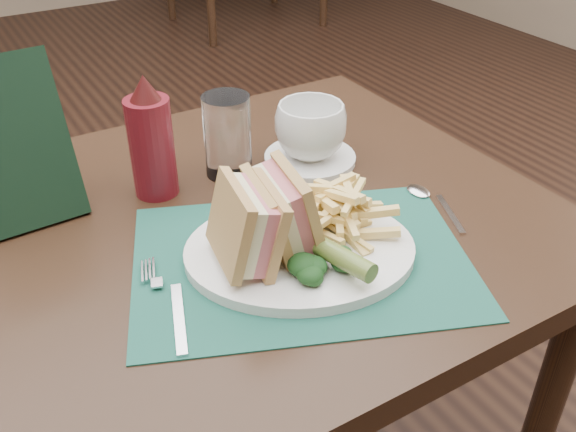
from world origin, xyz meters
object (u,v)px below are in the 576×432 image
at_px(saucer, 310,158).
at_px(coffee_cup, 311,131).
at_px(plate, 300,251).
at_px(sandwich_half_a, 230,228).
at_px(check_presenter, 14,145).
at_px(drinking_glass, 228,136).
at_px(sandwich_half_b, 268,212).
at_px(table_main, 242,396).
at_px(placemat, 301,260).
at_px(ketchup_bottle, 151,137).

relative_size(saucer, coffee_cup, 1.31).
xyz_separation_m(plate, sandwich_half_a, (-0.09, 0.01, 0.06)).
xyz_separation_m(saucer, check_presenter, (-0.43, 0.06, 0.11)).
bearing_deg(drinking_glass, coffee_cup, -13.86).
height_order(saucer, drinking_glass, drinking_glass).
relative_size(sandwich_half_b, coffee_cup, 0.96).
bearing_deg(plate, table_main, 129.04).
bearing_deg(sandwich_half_a, sandwich_half_b, 16.89).
distance_m(placemat, check_presenter, 0.41).
relative_size(sandwich_half_b, ketchup_bottle, 0.59).
xyz_separation_m(table_main, drinking_glass, (0.06, 0.12, 0.44)).
relative_size(sandwich_half_a, sandwich_half_b, 1.01).
bearing_deg(sandwich_half_a, saucer, 49.07).
relative_size(table_main, sandwich_half_b, 8.22).
bearing_deg(table_main, check_presenter, 148.04).
bearing_deg(saucer, sandwich_half_b, -133.92).
xyz_separation_m(sandwich_half_a, coffee_cup, (0.24, 0.20, -0.02)).
relative_size(placemat, plate, 1.43).
height_order(sandwich_half_a, coffee_cup, sandwich_half_a).
distance_m(sandwich_half_a, check_presenter, 0.33).
bearing_deg(ketchup_bottle, placemat, -69.37).
relative_size(sandwich_half_b, drinking_glass, 0.84).
height_order(plate, ketchup_bottle, ketchup_bottle).
xyz_separation_m(saucer, drinking_glass, (-0.13, 0.03, 0.06)).
xyz_separation_m(sandwich_half_b, check_presenter, (-0.24, 0.26, 0.04)).
distance_m(sandwich_half_b, drinking_glass, 0.24).
bearing_deg(coffee_cup, saucer, 90.00).
bearing_deg(table_main, drinking_glass, 64.88).
xyz_separation_m(plate, sandwich_half_b, (-0.04, 0.02, 0.06)).
bearing_deg(plate, ketchup_bottle, 135.30).
bearing_deg(sandwich_half_b, ketchup_bottle, 114.54).
height_order(table_main, saucer, saucer).
bearing_deg(check_presenter, drinking_glass, -9.33).
bearing_deg(saucer, plate, -125.42).
distance_m(placemat, sandwich_half_a, 0.12).
distance_m(saucer, ketchup_bottle, 0.27).
bearing_deg(plate, check_presenter, 158.52).
relative_size(sandwich_half_a, coffee_cup, 0.97).
bearing_deg(sandwich_half_b, saucer, 55.60).
height_order(coffee_cup, drinking_glass, drinking_glass).
distance_m(table_main, ketchup_bottle, 0.49).
height_order(coffee_cup, check_presenter, check_presenter).
height_order(saucer, coffee_cup, coffee_cup).
xyz_separation_m(sandwich_half_a, saucer, (0.24, 0.20, -0.07)).
xyz_separation_m(placemat, ketchup_bottle, (-0.10, 0.26, 0.09)).
distance_m(placemat, coffee_cup, 0.28).
relative_size(plate, coffee_cup, 2.62).
bearing_deg(sandwich_half_a, table_main, 73.17).
relative_size(table_main, ketchup_bottle, 4.84).
bearing_deg(check_presenter, sandwich_half_b, -50.49).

